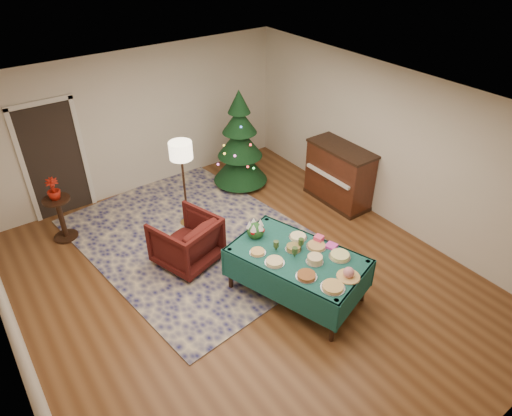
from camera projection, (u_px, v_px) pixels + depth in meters
room_shell at (243, 206)px, 6.17m from camera, size 7.00×7.00×7.00m
doorway at (54, 158)px, 7.89m from camera, size 1.08×0.04×2.16m
rug at (193, 237)px, 7.81m from camera, size 3.69×4.56×0.02m
buffet_table at (297, 263)px, 6.36m from camera, size 1.61×2.10×0.72m
platter_0 at (333, 287)px, 5.73m from camera, size 0.32×0.32×0.05m
platter_1 at (349, 274)px, 5.87m from camera, size 0.31×0.31×0.16m
platter_2 at (340, 256)px, 6.22m from camera, size 0.30×0.30×0.06m
platter_3 at (306, 276)px, 5.90m from camera, size 0.28×0.28×0.05m
platter_4 at (315, 259)px, 6.13m from camera, size 0.24×0.24×0.10m
platter_5 at (316, 246)px, 6.42m from camera, size 0.29×0.29×0.04m
platter_6 at (275, 262)px, 6.13m from camera, size 0.27×0.27×0.05m
platter_7 at (293, 248)px, 6.36m from camera, size 0.23×0.23×0.07m
platter_8 at (298, 237)px, 6.60m from camera, size 0.27×0.27×0.04m
platter_9 at (258, 252)px, 6.31m from camera, size 0.23×0.23×0.04m
goblet_0 at (276, 246)px, 6.30m from camera, size 0.08×0.08×0.17m
goblet_1 at (301, 243)px, 6.35m from camera, size 0.08×0.08×0.17m
goblet_2 at (295, 252)px, 6.19m from camera, size 0.08×0.08×0.17m
napkin_stack at (331, 246)px, 6.42m from camera, size 0.18×0.18×0.04m
gift_box at (319, 239)px, 6.50m from camera, size 0.15×0.15×0.10m
centerpiece at (255, 229)px, 6.57m from camera, size 0.26×0.26×0.30m
armchair at (186, 239)px, 7.04m from camera, size 1.07×1.04×0.89m
floor_lamp at (181, 156)px, 7.42m from camera, size 0.38×0.38×1.58m
side_table at (62, 219)px, 7.60m from camera, size 0.44×0.44×0.78m
potted_plant at (54, 193)px, 7.32m from camera, size 0.21×0.37×0.21m
christmas_tree at (240, 144)px, 8.85m from camera, size 1.13×1.13×1.97m
piano at (339, 175)px, 8.49m from camera, size 0.62×1.31×1.13m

